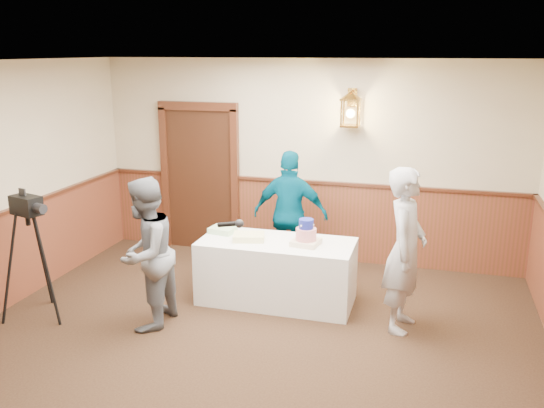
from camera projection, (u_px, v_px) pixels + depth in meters
The scene contains 10 objects.
ground at pixel (221, 387), 5.12m from camera, with size 7.00×7.00×0.00m, color black.
room_shell at pixel (229, 209), 5.16m from camera, with size 6.02×7.02×2.81m.
display_table at pixel (277, 271), 6.79m from camera, with size 1.80×0.80×0.75m, color white.
tiered_cake at pixel (306, 235), 6.54m from camera, with size 0.34×0.34×0.30m.
sheet_cake_yellow at pixel (249, 237), 6.73m from camera, with size 0.36×0.27×0.07m, color #E1E488.
sheet_cake_green at pixel (223, 230), 7.00m from camera, with size 0.29×0.24×0.07m, color #A7DD9C.
interviewer at pixel (145, 254), 6.07m from camera, with size 1.48×0.81×1.64m.
baker at pixel (405, 250), 6.00m from camera, with size 0.64×0.42×1.76m, color #A6A7AC.
assistant_p at pixel (290, 214), 7.46m from camera, with size 0.98×0.41×1.67m, color #004861.
tv_camera_rig at pixel (33, 264), 6.31m from camera, with size 0.55×0.51×1.40m.
Camera 1 is at (1.67, -4.23, 2.90)m, focal length 38.00 mm.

